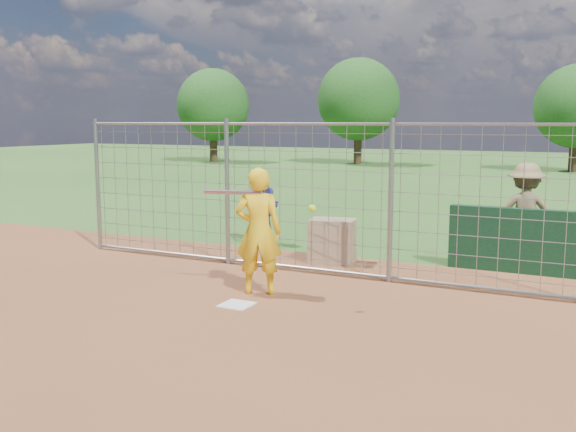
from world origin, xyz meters
The scene contains 10 objects.
ground centered at (0.00, 0.00, 0.00)m, with size 100.00×100.00×0.00m, color #2D591E.
infield_dirt centered at (0.00, -3.00, 0.01)m, with size 18.00×18.00×0.00m, color brown.
home_plate centered at (0.00, -0.20, 0.01)m, with size 0.43×0.43×0.02m, color silver.
dugout_wall centered at (3.40, 3.60, 0.55)m, with size 2.60×0.20×1.10m, color #11381E.
batter centered at (-0.03, 0.49, 0.94)m, with size 0.69×0.45×1.88m, color yellow.
bystander_a centered at (-1.83, 3.88, 0.79)m, with size 0.77×0.60×1.58m, color navy.
bystander_c centered at (3.24, 4.52, 0.90)m, with size 1.17×0.67×1.81m, color olive.
equipment_bin centered at (0.14, 2.93, 0.40)m, with size 0.80×0.55×0.80m, color tan.
equipment_in_play centered at (-0.03, 0.28, 1.49)m, with size 1.81×0.33×0.22m.
backstop_fence centered at (0.00, 2.00, 1.26)m, with size 9.08×0.08×2.60m.
Camera 1 is at (4.49, -7.63, 2.54)m, focal length 40.00 mm.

